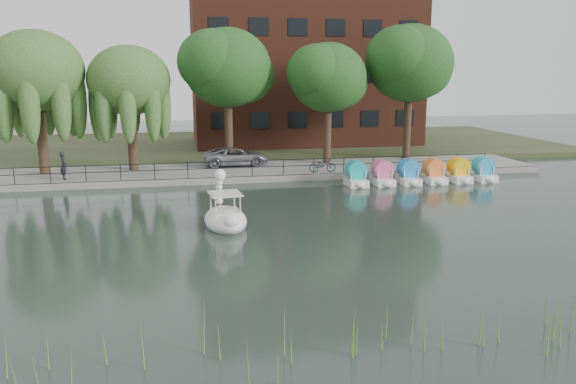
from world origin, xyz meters
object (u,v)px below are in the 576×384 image
object	(u,v)px
bicycle	(322,165)
pedestrian	(63,164)
swan_boat	(225,215)
minivan	(236,155)

from	to	relation	value
bicycle	pedestrian	distance (m)	16.09
swan_boat	bicycle	bearing A→B (deg)	48.77
minivan	swan_boat	distance (m)	14.42
minivan	bicycle	xyz separation A→B (m)	(5.31, -3.71, -0.23)
bicycle	minivan	bearing A→B (deg)	60.71
minivan	swan_boat	size ratio (longest dim) A/B	1.68
bicycle	swan_boat	xyz separation A→B (m)	(-7.24, -10.56, -0.35)
pedestrian	swan_boat	bearing A→B (deg)	-163.88
pedestrian	swan_boat	world-z (taller)	swan_boat
pedestrian	minivan	bearing A→B (deg)	-95.87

